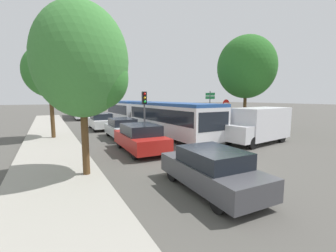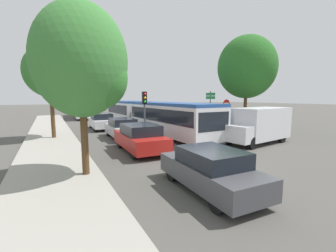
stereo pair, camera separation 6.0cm
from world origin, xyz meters
name	(u,v)px [view 2 (the right image)]	position (x,y,z in m)	size (l,w,h in m)	color
ground_plane	(212,164)	(0.00, 0.00, 0.00)	(200.00, 200.00, 0.00)	#4F4C47
kerb_strip_left	(50,131)	(-6.32, 13.91, 0.07)	(3.20, 37.82, 0.14)	#9E998E
articulated_bus	(149,114)	(1.70, 11.00, 1.50)	(3.30, 17.54, 2.59)	silver
city_bus_rear	(83,108)	(-1.82, 27.83, 1.41)	(3.07, 11.47, 2.45)	silver
queued_car_graphite	(210,170)	(-1.92, -2.28, 0.70)	(1.80, 4.01, 1.38)	#47474C
queued_car_red	(140,138)	(-2.00, 3.71, 0.77)	(1.99, 4.44, 1.52)	#B21E19
queued_car_silver	(122,128)	(-1.64, 8.27, 0.74)	(1.90, 4.24, 1.45)	#B7BABF
queued_car_white	(102,121)	(-2.02, 13.69, 0.76)	(1.97, 4.39, 1.51)	white
white_van	(259,124)	(5.66, 2.26, 1.24)	(5.22, 2.62, 2.31)	silver
traffic_light	(145,104)	(-0.19, 7.45, 2.50)	(0.34, 0.37, 3.40)	#56595E
no_entry_sign	(226,111)	(6.72, 6.47, 1.88)	(0.70, 0.08, 2.82)	#56595E
direction_sign_post	(210,102)	(8.09, 10.28, 2.55)	(0.10, 1.40, 3.60)	#56595E
tree_left_near	(84,64)	(-5.18, 0.81, 4.16)	(3.27, 3.27, 6.27)	#51381E
tree_left_mid	(50,71)	(-6.13, 10.07, 4.77)	(3.41, 3.41, 6.58)	#51381E
tree_right_near	(246,69)	(8.71, 6.40, 5.41)	(4.91, 4.91, 8.19)	#51381E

